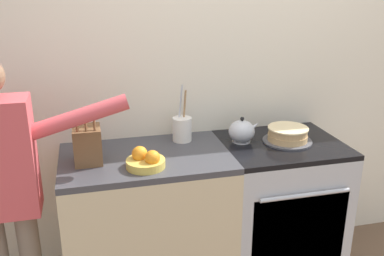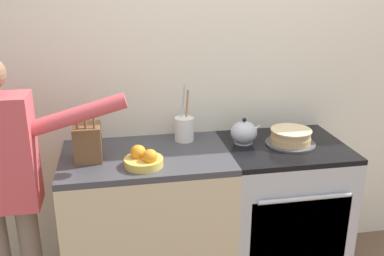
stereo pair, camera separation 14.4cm
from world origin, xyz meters
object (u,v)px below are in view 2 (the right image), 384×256
at_px(stove_range, 280,211).
at_px(knife_block, 88,142).
at_px(person_baker, 5,176).
at_px(fruit_bowl, 144,159).
at_px(layer_cake, 291,137).
at_px(tea_kettle, 245,132).
at_px(utensil_crock, 184,128).

relative_size(stove_range, knife_block, 3.10).
height_order(stove_range, person_baker, person_baker).
relative_size(knife_block, fruit_bowl, 1.42).
relative_size(stove_range, layer_cake, 3.04).
bearing_deg(knife_block, tea_kettle, 5.50).
xyz_separation_m(tea_kettle, utensil_crock, (-0.35, 0.11, 0.01)).
bearing_deg(stove_range, utensil_crock, 162.74).
distance_m(fruit_bowl, person_baker, 0.70).
bearing_deg(person_baker, knife_block, 3.48).
xyz_separation_m(stove_range, fruit_bowl, (-0.85, -0.15, 0.49)).
bearing_deg(knife_block, stove_range, 0.77).
bearing_deg(layer_cake, utensil_crock, 163.90).
xyz_separation_m(knife_block, utensil_crock, (0.56, 0.19, -0.02)).
distance_m(stove_range, utensil_crock, 0.80).
height_order(utensil_crock, fruit_bowl, utensil_crock).
height_order(tea_kettle, knife_block, knife_block).
bearing_deg(tea_kettle, layer_cake, -14.66).
bearing_deg(person_baker, utensil_crock, 5.39).
bearing_deg(tea_kettle, stove_range, -17.37).
bearing_deg(person_baker, layer_cake, -7.54).
distance_m(stove_range, layer_cake, 0.49).
relative_size(tea_kettle, person_baker, 0.13).
relative_size(utensil_crock, person_baker, 0.23).
xyz_separation_m(tea_kettle, knife_block, (-0.91, -0.09, 0.03)).
height_order(tea_kettle, person_baker, person_baker).
xyz_separation_m(tea_kettle, fruit_bowl, (-0.62, -0.23, -0.03)).
height_order(stove_range, layer_cake, layer_cake).
distance_m(layer_cake, knife_block, 1.17).
bearing_deg(layer_cake, person_baker, -175.09).
distance_m(stove_range, tea_kettle, 0.57).
distance_m(layer_cake, person_baker, 1.59).
xyz_separation_m(utensil_crock, fruit_bowl, (-0.27, -0.33, -0.04)).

